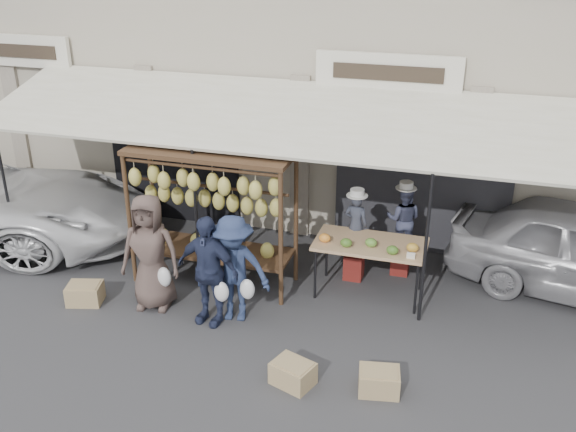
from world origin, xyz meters
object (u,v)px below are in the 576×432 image
at_px(produce_table, 370,245).
at_px(crate_near_a, 293,374).
at_px(vendor_left, 356,225).
at_px(crate_near_b, 379,381).
at_px(vendor_right, 404,219).
at_px(customer_left, 150,252).
at_px(customer_mid, 208,270).
at_px(banana_rack, 210,193).
at_px(crate_far, 85,294).
at_px(customer_right, 234,269).

xyz_separation_m(produce_table, crate_near_a, (-0.51, -2.42, -0.72)).
xyz_separation_m(vendor_left, crate_near_b, (0.88, -2.72, -0.81)).
xyz_separation_m(vendor_right, crate_near_a, (-0.89, -3.28, -0.83)).
height_order(vendor_left, customer_left, customer_left).
relative_size(produce_table, customer_mid, 1.02).
relative_size(customer_left, customer_mid, 1.08).
bearing_deg(vendor_left, crate_near_a, 94.30).
bearing_deg(banana_rack, vendor_left, 20.19).
bearing_deg(produce_table, vendor_right, 65.88).
distance_m(produce_table, customer_left, 3.30).
height_order(vendor_right, crate_far, vendor_right).
distance_m(customer_mid, crate_far, 2.15).
xyz_separation_m(customer_mid, crate_far, (-2.04, -0.10, -0.68)).
distance_m(produce_table, crate_near_a, 2.58).
relative_size(vendor_left, customer_right, 0.66).
distance_m(banana_rack, customer_mid, 1.35).
bearing_deg(customer_left, vendor_left, 22.96).
bearing_deg(crate_near_b, crate_far, 170.71).
distance_m(crate_near_a, crate_near_b, 1.08).
height_order(vendor_right, crate_near_a, vendor_right).
xyz_separation_m(produce_table, customer_mid, (-2.09, -1.39, -0.03)).
xyz_separation_m(customer_left, customer_mid, (0.98, -0.15, -0.07)).
distance_m(vendor_right, crate_far, 5.15).
bearing_deg(crate_far, customer_right, 6.61).
relative_size(banana_rack, vendor_right, 2.26).
bearing_deg(produce_table, crate_near_a, -101.88).
height_order(vendor_left, crate_near_a, vendor_left).
height_order(produce_table, vendor_left, vendor_left).
height_order(banana_rack, crate_near_b, banana_rack).
distance_m(customer_mid, crate_near_b, 2.86).
bearing_deg(customer_left, crate_near_a, -33.85).
xyz_separation_m(crate_near_a, crate_near_b, (1.06, 0.17, -0.00)).
xyz_separation_m(customer_left, crate_near_a, (2.55, -1.18, -0.75)).
height_order(crate_near_b, crate_far, crate_far).
bearing_deg(crate_far, customer_mid, 2.81).
bearing_deg(vendor_right, customer_left, 31.42).
distance_m(customer_left, crate_far, 1.32).
relative_size(produce_table, customer_right, 1.04).
bearing_deg(vendor_right, crate_far, 27.56).
distance_m(banana_rack, crate_near_b, 3.86).
height_order(vendor_left, customer_mid, customer_mid).
height_order(produce_table, customer_mid, customer_mid).
relative_size(banana_rack, crate_near_b, 5.22).
xyz_separation_m(banana_rack, vendor_left, (2.15, 0.79, -0.61)).
relative_size(customer_right, crate_near_a, 3.25).
xyz_separation_m(customer_left, crate_near_b, (3.62, -1.01, -0.75)).
height_order(customer_left, customer_mid, customer_left).
bearing_deg(banana_rack, crate_near_a, -47.01).
distance_m(vendor_right, crate_near_a, 3.50).
xyz_separation_m(vendor_right, crate_far, (-4.51, -2.35, -0.83)).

